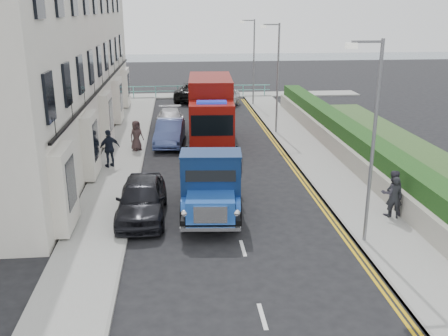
# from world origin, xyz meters

# --- Properties ---
(ground) EXTENTS (120.00, 120.00, 0.00)m
(ground) POSITION_xyz_m (0.00, 0.00, 0.00)
(ground) COLOR black
(ground) RESTS_ON ground
(pavement_west) EXTENTS (2.40, 38.00, 0.12)m
(pavement_west) POSITION_xyz_m (-5.20, 9.00, 0.06)
(pavement_west) COLOR gray
(pavement_west) RESTS_ON ground
(pavement_east) EXTENTS (2.60, 38.00, 0.12)m
(pavement_east) POSITION_xyz_m (5.30, 9.00, 0.06)
(pavement_east) COLOR gray
(pavement_east) RESTS_ON ground
(promenade) EXTENTS (30.00, 2.50, 0.12)m
(promenade) POSITION_xyz_m (0.00, 29.00, 0.06)
(promenade) COLOR gray
(promenade) RESTS_ON ground
(sea_plane) EXTENTS (120.00, 120.00, 0.00)m
(sea_plane) POSITION_xyz_m (0.00, 60.00, 0.00)
(sea_plane) COLOR #4F5C6D
(sea_plane) RESTS_ON ground
(terrace_west) EXTENTS (6.31, 30.20, 14.25)m
(terrace_west) POSITION_xyz_m (-9.47, 13.00, 7.17)
(terrace_west) COLOR silver
(terrace_west) RESTS_ON ground
(garden_east) EXTENTS (1.45, 28.00, 1.75)m
(garden_east) POSITION_xyz_m (7.21, 9.00, 0.90)
(garden_east) COLOR #B2AD9E
(garden_east) RESTS_ON ground
(seafront_railing) EXTENTS (13.00, 0.08, 1.11)m
(seafront_railing) POSITION_xyz_m (0.00, 28.20, 0.58)
(seafront_railing) COLOR #59B2A5
(seafront_railing) RESTS_ON ground
(lamp_near) EXTENTS (1.23, 0.18, 7.00)m
(lamp_near) POSITION_xyz_m (4.18, -2.00, 4.00)
(lamp_near) COLOR slate
(lamp_near) RESTS_ON ground
(lamp_mid) EXTENTS (1.23, 0.18, 7.00)m
(lamp_mid) POSITION_xyz_m (4.18, 14.00, 4.00)
(lamp_mid) COLOR slate
(lamp_mid) RESTS_ON ground
(lamp_far) EXTENTS (1.23, 0.18, 7.00)m
(lamp_far) POSITION_xyz_m (4.18, 24.00, 4.00)
(lamp_far) COLOR slate
(lamp_far) RESTS_ON ground
(bedford_lorry) EXTENTS (2.70, 5.88, 2.70)m
(bedford_lorry) POSITION_xyz_m (-0.90, 0.68, 1.24)
(bedford_lorry) COLOR black
(bedford_lorry) RESTS_ON ground
(red_lorry) EXTENTS (2.87, 7.52, 3.88)m
(red_lorry) POSITION_xyz_m (-0.10, 12.32, 2.06)
(red_lorry) COLOR black
(red_lorry) RESTS_ON ground
(parked_car_front) EXTENTS (1.92, 4.63, 1.57)m
(parked_car_front) POSITION_xyz_m (-3.60, 1.04, 0.78)
(parked_car_front) COLOR black
(parked_car_front) RESTS_ON ground
(parked_car_mid) EXTENTS (1.95, 4.59, 1.47)m
(parked_car_mid) POSITION_xyz_m (-2.60, 12.00, 0.74)
(parked_car_mid) COLOR #4E62A9
(parked_car_mid) RESTS_ON ground
(parked_car_rear) EXTENTS (1.87, 4.56, 1.32)m
(parked_car_rear) POSITION_xyz_m (-2.60, 15.85, 0.66)
(parked_car_rear) COLOR #ADACB1
(parked_car_rear) RESTS_ON ground
(seafront_car_left) EXTENTS (4.05, 6.37, 1.64)m
(seafront_car_left) POSITION_xyz_m (-0.50, 27.00, 0.82)
(seafront_car_left) COLOR black
(seafront_car_left) RESTS_ON ground
(seafront_car_right) EXTENTS (3.62, 5.19, 1.64)m
(seafront_car_right) POSITION_xyz_m (1.66, 23.12, 0.82)
(seafront_car_right) COLOR #B7B6BB
(seafront_car_right) RESTS_ON ground
(pedestrian_east_near) EXTENTS (0.71, 0.59, 1.68)m
(pedestrian_east_near) POSITION_xyz_m (6.10, -0.18, 0.96)
(pedestrian_east_near) COLOR black
(pedestrian_east_near) RESTS_ON pavement_east
(pedestrian_east_far) EXTENTS (0.93, 0.74, 1.84)m
(pedestrian_east_far) POSITION_xyz_m (6.10, 0.05, 1.04)
(pedestrian_east_far) COLOR #33313C
(pedestrian_east_far) RESTS_ON pavement_east
(pedestrian_west_near) EXTENTS (1.21, 0.99, 1.93)m
(pedestrian_west_near) POSITION_xyz_m (-5.60, 7.45, 1.09)
(pedestrian_west_near) COLOR black
(pedestrian_west_near) RESTS_ON pavement_west
(pedestrian_west_far) EXTENTS (1.00, 0.94, 1.72)m
(pedestrian_west_far) POSITION_xyz_m (-4.46, 10.47, 0.98)
(pedestrian_west_far) COLOR #3E2D2D
(pedestrian_west_far) RESTS_ON pavement_west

